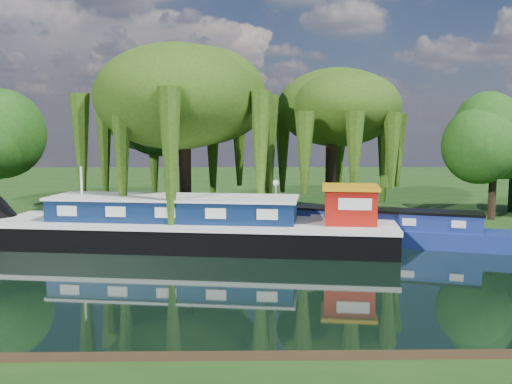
{
  "coord_description": "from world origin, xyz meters",
  "views": [
    {
      "loc": [
        -1.17,
        -21.27,
        5.82
      ],
      "look_at": [
        -0.7,
        6.12,
        2.8
      ],
      "focal_mm": 40.0,
      "sensor_mm": 36.0,
      "label": 1
    }
  ],
  "objects": [
    {
      "name": "ground",
      "position": [
        0.0,
        0.0,
        0.0
      ],
      "size": [
        120.0,
        120.0,
        0.0
      ],
      "primitive_type": "plane",
      "color": "black"
    },
    {
      "name": "far_bank",
      "position": [
        0.0,
        34.0,
        0.23
      ],
      "size": [
        120.0,
        52.0,
        0.45
      ],
      "primitive_type": "cube",
      "color": "#14340E",
      "rests_on": "ground"
    },
    {
      "name": "dutch_barge",
      "position": [
        -3.54,
        6.6,
        1.02
      ],
      "size": [
        19.96,
        7.04,
        4.12
      ],
      "rotation": [
        0.0,
        0.0,
        -0.14
      ],
      "color": "black",
      "rests_on": "ground"
    },
    {
      "name": "narrowboat",
      "position": [
        5.98,
        7.3,
        0.68
      ],
      "size": [
        13.11,
        6.14,
        1.91
      ],
      "rotation": [
        0.0,
        0.0,
        -0.32
      ],
      "color": "navy",
      "rests_on": "ground"
    },
    {
      "name": "willow_left",
      "position": [
        -4.65,
        11.03,
        7.41
      ],
      "size": [
        7.99,
        7.99,
        9.58
      ],
      "color": "black",
      "rests_on": "far_bank"
    },
    {
      "name": "willow_right",
      "position": [
        4.08,
        13.83,
        6.52
      ],
      "size": [
        6.83,
        6.83,
        8.32
      ],
      "color": "black",
      "rests_on": "far_bank"
    },
    {
      "name": "tree_far_mid",
      "position": [
        -6.13,
        15.73,
        6.79
      ],
      "size": [
        5.62,
        5.62,
        9.2
      ],
      "color": "black",
      "rests_on": "far_bank"
    },
    {
      "name": "tree_far_right",
      "position": [
        13.51,
        12.24,
        4.93
      ],
      "size": [
        3.97,
        3.97,
        6.49
      ],
      "color": "black",
      "rests_on": "far_bank"
    },
    {
      "name": "lamppost",
      "position": [
        0.5,
        10.5,
        2.42
      ],
      "size": [
        0.36,
        0.36,
        2.56
      ],
      "color": "silver",
      "rests_on": "far_bank"
    },
    {
      "name": "mooring_posts",
      "position": [
        -0.5,
        8.4,
        0.95
      ],
      "size": [
        19.16,
        0.16,
        1.0
      ],
      "color": "silver",
      "rests_on": "far_bank"
    }
  ]
}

